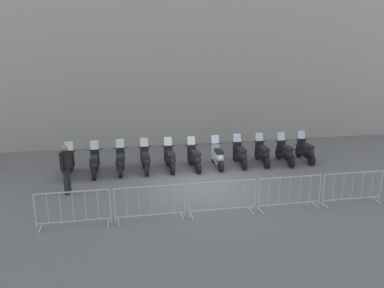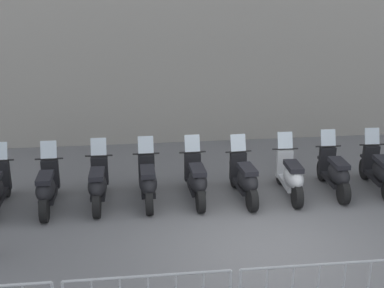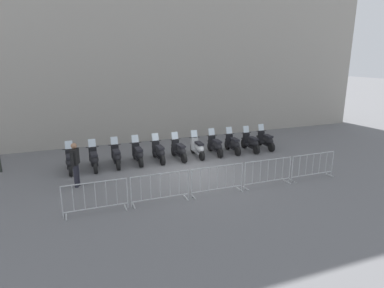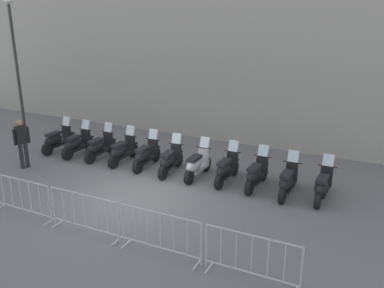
% 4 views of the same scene
% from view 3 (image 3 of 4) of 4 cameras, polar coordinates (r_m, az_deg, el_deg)
% --- Properties ---
extents(ground_plane, '(120.00, 120.00, 0.00)m').
position_cam_3_polar(ground_plane, '(14.30, 0.35, -4.95)').
color(ground_plane, slate).
extents(building_facade, '(28.04, 6.68, 13.98)m').
position_cam_3_polar(building_facade, '(20.33, -7.42, 20.96)').
color(building_facade, '#9E998E').
rests_on(building_facade, ground).
extents(motorcycle_0, '(0.65, 1.72, 1.24)m').
position_cam_3_polar(motorcycle_0, '(15.20, -20.15, -2.87)').
color(motorcycle_0, black).
rests_on(motorcycle_0, ground).
extents(motorcycle_1, '(0.63, 1.72, 1.24)m').
position_cam_3_polar(motorcycle_1, '(15.19, -16.44, -2.56)').
color(motorcycle_1, black).
rests_on(motorcycle_1, ground).
extents(motorcycle_2, '(0.66, 1.72, 1.24)m').
position_cam_3_polar(motorcycle_2, '(15.35, -12.82, -2.12)').
color(motorcycle_2, black).
rests_on(motorcycle_2, ground).
extents(motorcycle_3, '(0.63, 1.72, 1.24)m').
position_cam_3_polar(motorcycle_3, '(15.51, -9.22, -1.75)').
color(motorcycle_3, black).
rests_on(motorcycle_3, ground).
extents(motorcycle_4, '(0.60, 1.72, 1.24)m').
position_cam_3_polar(motorcycle_4, '(15.71, -5.68, -1.40)').
color(motorcycle_4, black).
rests_on(motorcycle_4, ground).
extents(motorcycle_5, '(0.56, 1.73, 1.24)m').
position_cam_3_polar(motorcycle_5, '(15.91, -2.18, -1.12)').
color(motorcycle_5, black).
rests_on(motorcycle_5, ground).
extents(motorcycle_6, '(0.66, 1.72, 1.24)m').
position_cam_3_polar(motorcycle_6, '(16.27, 1.03, -0.73)').
color(motorcycle_6, black).
rests_on(motorcycle_6, ground).
extents(motorcycle_7, '(0.65, 1.72, 1.24)m').
position_cam_3_polar(motorcycle_7, '(16.71, 4.08, -0.34)').
color(motorcycle_7, black).
rests_on(motorcycle_7, ground).
extents(motorcycle_8, '(0.68, 1.71, 1.24)m').
position_cam_3_polar(motorcycle_8, '(17.13, 7.08, -0.03)').
color(motorcycle_8, black).
rests_on(motorcycle_8, ground).
extents(motorcycle_9, '(0.63, 1.72, 1.24)m').
position_cam_3_polar(motorcycle_9, '(17.52, 10.09, 0.20)').
color(motorcycle_9, black).
rests_on(motorcycle_9, ground).
extents(motorcycle_10, '(0.66, 1.72, 1.24)m').
position_cam_3_polar(motorcycle_10, '(18.13, 12.56, 0.58)').
color(motorcycle_10, black).
rests_on(motorcycle_10, ground).
extents(barrier_segment_0, '(2.02, 0.73, 1.07)m').
position_cam_3_polar(barrier_segment_0, '(11.11, -16.19, -8.85)').
color(barrier_segment_0, '#B2B5B7').
rests_on(barrier_segment_0, ground).
extents(barrier_segment_1, '(2.02, 0.73, 1.07)m').
position_cam_3_polar(barrier_segment_1, '(11.43, -5.43, -7.59)').
color(barrier_segment_1, '#B2B5B7').
rests_on(barrier_segment_1, ground).
extents(barrier_segment_2, '(2.02, 0.73, 1.07)m').
position_cam_3_polar(barrier_segment_2, '(12.11, 4.38, -6.20)').
color(barrier_segment_2, '#B2B5B7').
rests_on(barrier_segment_2, ground).
extents(barrier_segment_3, '(2.02, 0.73, 1.07)m').
position_cam_3_polar(barrier_segment_3, '(13.11, 12.86, -4.84)').
color(barrier_segment_3, '#B2B5B7').
rests_on(barrier_segment_3, ground).
extents(barrier_segment_4, '(2.02, 0.73, 1.07)m').
position_cam_3_polar(barrier_segment_4, '(14.36, 19.99, -3.62)').
color(barrier_segment_4, '#B2B5B7').
rests_on(barrier_segment_4, ground).
extents(officer_near_row_end, '(0.38, 0.48, 1.73)m').
position_cam_3_polar(officer_near_row_end, '(13.32, -19.36, -2.95)').
color(officer_near_row_end, '#23232D').
rests_on(officer_near_row_end, ground).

